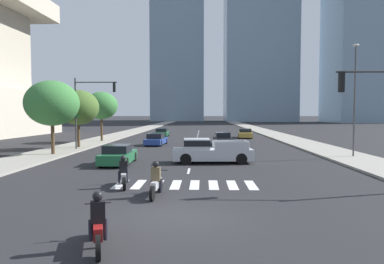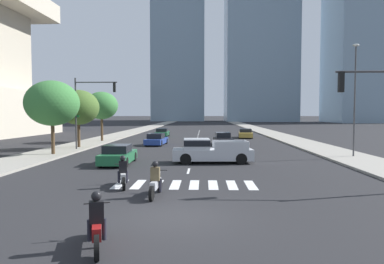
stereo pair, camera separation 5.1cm
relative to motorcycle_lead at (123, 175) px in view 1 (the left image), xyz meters
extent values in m
plane|color=#232326|center=(2.85, -4.60, -0.58)|extent=(800.00, 800.00, 0.00)
cube|color=gray|center=(14.89, 25.40, -0.51)|extent=(4.00, 260.00, 0.15)
cube|color=gray|center=(-9.18, 25.40, -0.51)|extent=(4.00, 260.00, 0.15)
cube|color=silver|center=(-0.30, 0.63, -0.58)|extent=(0.45, 2.24, 0.01)
cube|color=silver|center=(0.60, 0.63, -0.58)|extent=(0.45, 2.24, 0.01)
cube|color=silver|center=(1.50, 0.63, -0.58)|extent=(0.45, 2.24, 0.01)
cube|color=silver|center=(2.40, 0.63, -0.58)|extent=(0.45, 2.24, 0.01)
cube|color=silver|center=(3.30, 0.63, -0.58)|extent=(0.45, 2.24, 0.01)
cube|color=silver|center=(4.20, 0.63, -0.58)|extent=(0.45, 2.24, 0.01)
cube|color=silver|center=(5.10, 0.63, -0.58)|extent=(0.45, 2.24, 0.01)
cube|color=silver|center=(6.00, 0.63, -0.58)|extent=(0.45, 2.24, 0.01)
cube|color=silver|center=(2.85, 4.63, -0.58)|extent=(0.14, 2.00, 0.01)
cube|color=silver|center=(2.85, 8.63, -0.58)|extent=(0.14, 2.00, 0.01)
cube|color=silver|center=(2.85, 12.63, -0.58)|extent=(0.14, 2.00, 0.01)
cube|color=silver|center=(2.85, 16.63, -0.58)|extent=(0.14, 2.00, 0.01)
cube|color=silver|center=(2.85, 20.63, -0.58)|extent=(0.14, 2.00, 0.01)
cube|color=silver|center=(2.85, 24.63, -0.58)|extent=(0.14, 2.00, 0.01)
cube|color=silver|center=(2.85, 28.63, -0.58)|extent=(0.14, 2.00, 0.01)
cube|color=silver|center=(2.85, 32.63, -0.58)|extent=(0.14, 2.00, 0.01)
cube|color=silver|center=(2.85, 36.63, -0.58)|extent=(0.14, 2.00, 0.01)
cube|color=silver|center=(2.85, 40.63, -0.58)|extent=(0.14, 2.00, 0.01)
cube|color=silver|center=(2.85, 44.63, -0.58)|extent=(0.14, 2.00, 0.01)
cube|color=silver|center=(2.85, 48.63, -0.58)|extent=(0.14, 2.00, 0.01)
cube|color=silver|center=(2.85, 52.63, -0.58)|extent=(0.14, 2.00, 0.01)
cylinder|color=black|center=(-0.22, 0.77, -0.28)|extent=(0.28, 0.61, 0.60)
cylinder|color=black|center=(0.21, -0.74, -0.28)|extent=(0.28, 0.61, 0.60)
cube|color=silver|center=(0.00, 0.02, -0.06)|extent=(0.55, 1.27, 0.32)
cylinder|color=#B2B2B7|center=(-0.19, 0.67, 0.02)|extent=(0.14, 0.32, 0.67)
cylinder|color=black|center=(-0.20, 0.72, 0.39)|extent=(0.68, 0.22, 0.04)
cube|color=black|center=(0.02, -0.08, 0.37)|extent=(0.41, 0.33, 0.55)
sphere|color=black|center=(0.02, -0.08, 0.78)|extent=(0.26, 0.26, 0.26)
cylinder|color=black|center=(-0.18, -0.03, -0.11)|extent=(0.15, 0.15, 0.55)
cylinder|color=black|center=(0.17, 0.06, -0.11)|extent=(0.15, 0.15, 0.55)
cylinder|color=black|center=(1.84, -0.99, -0.28)|extent=(0.16, 0.61, 0.60)
cylinder|color=black|center=(1.73, -2.59, -0.28)|extent=(0.16, 0.61, 0.60)
cube|color=#B7BABF|center=(1.78, -1.79, -0.06)|extent=(0.31, 1.30, 0.32)
cylinder|color=#B2B2B7|center=(1.84, -1.09, 0.02)|extent=(0.08, 0.32, 0.67)
cylinder|color=black|center=(1.84, -1.04, 0.39)|extent=(0.70, 0.09, 0.04)
cube|color=brown|center=(1.78, -1.89, 0.37)|extent=(0.38, 0.27, 0.55)
sphere|color=black|center=(1.78, -1.89, 0.78)|extent=(0.26, 0.26, 0.26)
cylinder|color=black|center=(1.60, -1.78, -0.11)|extent=(0.13, 0.13, 0.55)
cylinder|color=black|center=(1.96, -1.80, -0.11)|extent=(0.13, 0.13, 0.55)
cylinder|color=black|center=(0.82, -6.63, -0.28)|extent=(0.29, 0.61, 0.60)
cylinder|color=black|center=(1.27, -8.16, -0.28)|extent=(0.29, 0.61, 0.60)
cube|color=maroon|center=(1.05, -7.40, -0.06)|extent=(0.57, 1.28, 0.32)
cylinder|color=#B2B2B7|center=(0.85, -6.73, 0.02)|extent=(0.15, 0.32, 0.67)
cylinder|color=black|center=(0.83, -6.68, 0.39)|extent=(0.68, 0.23, 0.04)
cube|color=black|center=(1.07, -7.49, 0.37)|extent=(0.41, 0.33, 0.55)
sphere|color=black|center=(1.07, -7.49, 0.78)|extent=(0.26, 0.26, 0.26)
cylinder|color=black|center=(0.87, -7.45, -0.11)|extent=(0.15, 0.15, 0.55)
cylinder|color=black|center=(1.22, -7.35, -0.11)|extent=(0.15, 0.15, 0.55)
cube|color=#B7BABF|center=(4.35, 8.17, 0.01)|extent=(5.56, 2.25, 0.75)
cube|color=#B7BABF|center=(3.26, 8.11, 0.74)|extent=(1.84, 1.89, 0.70)
cube|color=black|center=(3.26, 8.11, 0.82)|extent=(1.86, 1.94, 0.39)
cube|color=#B7BABF|center=(5.60, 7.29, 0.66)|extent=(2.30, 0.20, 0.55)
cube|color=#B7BABF|center=(5.50, 9.18, 0.66)|extent=(2.30, 0.20, 0.55)
cube|color=#B7BABF|center=(6.70, 8.29, 0.66)|extent=(0.18, 1.89, 0.55)
cylinder|color=black|center=(2.54, 7.20, -0.20)|extent=(0.77, 0.30, 0.76)
cylinder|color=black|center=(2.45, 8.95, -0.20)|extent=(0.77, 0.30, 0.76)
cylinder|color=black|center=(6.25, 7.39, -0.20)|extent=(0.77, 0.30, 0.76)
cylinder|color=black|center=(6.16, 9.15, -0.20)|extent=(0.77, 0.30, 0.76)
cube|color=black|center=(5.82, 22.22, -0.11)|extent=(1.98, 4.66, 0.63)
cube|color=black|center=(5.80, 22.45, 0.48)|extent=(1.63, 2.14, 0.55)
cylinder|color=black|center=(6.68, 20.71, -0.26)|extent=(0.25, 0.65, 0.64)
cylinder|color=black|center=(5.12, 20.62, -0.26)|extent=(0.25, 0.65, 0.64)
cylinder|color=black|center=(6.51, 23.82, -0.26)|extent=(0.25, 0.65, 0.64)
cylinder|color=black|center=(4.95, 23.73, -0.26)|extent=(0.25, 0.65, 0.64)
cube|color=#1E6038|center=(-2.03, 7.39, -0.10)|extent=(1.89, 4.41, 0.64)
cube|color=black|center=(-2.03, 7.17, 0.47)|extent=(1.63, 2.00, 0.52)
cylinder|color=black|center=(-2.88, 8.87, -0.26)|extent=(0.23, 0.64, 0.64)
cylinder|color=black|center=(-1.24, 8.90, -0.26)|extent=(0.23, 0.64, 0.64)
cylinder|color=black|center=(-2.83, 5.89, -0.26)|extent=(0.23, 0.64, 0.64)
cylinder|color=black|center=(-1.19, 5.92, -0.26)|extent=(0.23, 0.64, 0.64)
cube|color=#1E6038|center=(-2.36, 35.37, -0.14)|extent=(1.78, 4.60, 0.56)
cube|color=black|center=(-2.36, 35.14, 0.37)|extent=(1.55, 2.08, 0.47)
cylinder|color=black|center=(-3.16, 36.93, -0.26)|extent=(0.22, 0.64, 0.64)
cylinder|color=black|center=(-1.59, 36.94, -0.26)|extent=(0.22, 0.64, 0.64)
cylinder|color=black|center=(-3.14, 33.81, -0.26)|extent=(0.22, 0.64, 0.64)
cylinder|color=black|center=(-1.57, 33.82, -0.26)|extent=(0.22, 0.64, 0.64)
cube|color=#B28E38|center=(9.52, 32.97, -0.11)|extent=(2.25, 4.69, 0.62)
cube|color=black|center=(9.54, 33.19, 0.43)|extent=(1.80, 2.18, 0.47)
cylinder|color=black|center=(10.21, 31.36, -0.26)|extent=(0.28, 0.66, 0.64)
cylinder|color=black|center=(8.55, 31.51, -0.26)|extent=(0.28, 0.66, 0.64)
cylinder|color=black|center=(10.49, 34.43, -0.26)|extent=(0.28, 0.66, 0.64)
cylinder|color=black|center=(8.83, 34.58, -0.26)|extent=(0.28, 0.66, 0.64)
cube|color=navy|center=(-1.37, 21.65, -0.14)|extent=(2.09, 4.69, 0.56)
cube|color=black|center=(-1.38, 21.42, 0.41)|extent=(1.70, 2.16, 0.54)
cylinder|color=black|center=(-2.04, 23.25, -0.26)|extent=(0.27, 0.65, 0.64)
cylinder|color=black|center=(-0.46, 23.14, -0.26)|extent=(0.27, 0.65, 0.64)
cylinder|color=black|center=(-2.27, 20.15, -0.26)|extent=(0.27, 0.65, 0.64)
cylinder|color=black|center=(-0.69, 20.04, -0.26)|extent=(0.27, 0.65, 0.64)
cube|color=black|center=(9.81, -0.27, 4.22)|extent=(0.20, 0.28, 0.90)
sphere|color=red|center=(9.81, -0.27, 4.52)|extent=(0.18, 0.18, 0.18)
sphere|color=orange|center=(9.81, -0.27, 4.22)|extent=(0.18, 0.18, 0.18)
sphere|color=green|center=(9.81, -0.27, 3.92)|extent=(0.18, 0.18, 0.18)
cylinder|color=#333335|center=(-7.98, 15.85, 2.81)|extent=(0.14, 0.14, 6.49)
cylinder|color=#333335|center=(-6.06, 15.85, 5.66)|extent=(3.84, 0.10, 0.10)
cube|color=black|center=(-4.39, 15.85, 5.21)|extent=(0.20, 0.28, 0.90)
sphere|color=red|center=(-4.39, 15.85, 5.51)|extent=(0.18, 0.18, 0.18)
sphere|color=orange|center=(-4.39, 15.85, 5.21)|extent=(0.18, 0.18, 0.18)
sphere|color=green|center=(-4.39, 15.85, 4.91)|extent=(0.18, 0.18, 0.18)
cube|color=#19662D|center=(-7.98, 15.85, 2.57)|extent=(0.60, 0.04, 0.18)
cylinder|color=#3F3F42|center=(15.19, 11.12, 3.71)|extent=(0.12, 0.12, 8.29)
ellipsoid|color=beige|center=(15.19, 11.12, 7.95)|extent=(0.50, 0.24, 0.20)
cylinder|color=#4C3823|center=(-8.38, 11.76, 0.75)|extent=(0.28, 0.28, 2.37)
ellipsoid|color=#387538|center=(-8.38, 11.76, 3.64)|extent=(4.26, 4.26, 3.62)
cylinder|color=#4C3823|center=(-8.38, 17.63, 0.70)|extent=(0.28, 0.28, 2.26)
ellipsoid|color=#426028|center=(-8.38, 17.63, 3.41)|extent=(3.96, 3.96, 3.37)
cylinder|color=#4C3823|center=(-8.38, 25.40, 0.89)|extent=(0.28, 0.28, 2.65)
ellipsoid|color=#387538|center=(-8.38, 25.40, 3.75)|extent=(3.84, 3.84, 3.26)
cube|color=#7A93A8|center=(-7.35, 143.94, 41.47)|extent=(22.37, 27.59, 84.11)
cube|color=#7A93A8|center=(61.23, 115.47, 41.84)|extent=(22.71, 23.82, 84.85)
camera|label=1|loc=(3.72, -16.15, 2.85)|focal=33.07mm
camera|label=2|loc=(3.77, -16.14, 2.85)|focal=33.07mm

